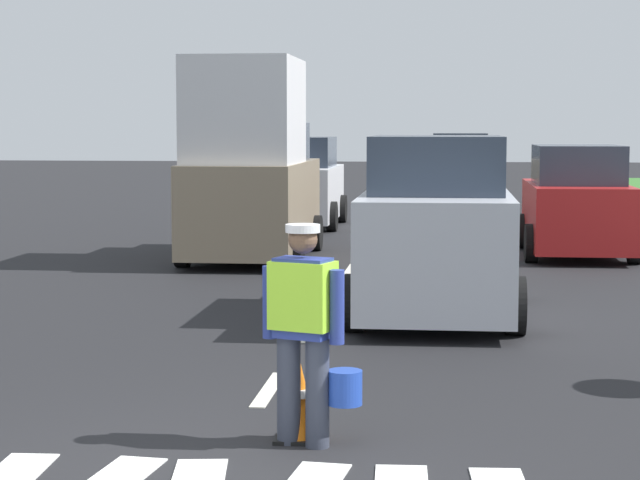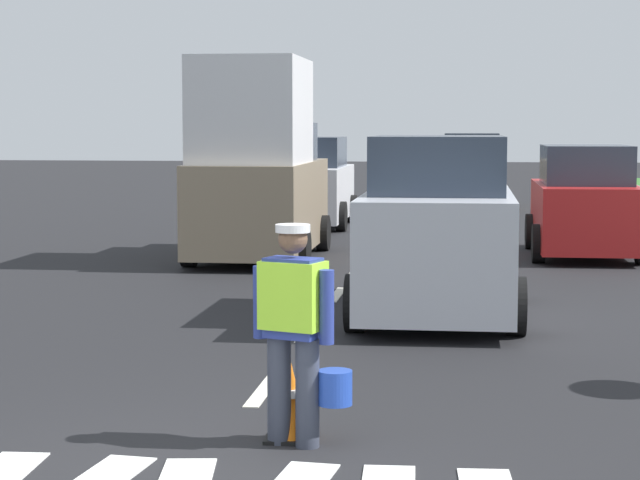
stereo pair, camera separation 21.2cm
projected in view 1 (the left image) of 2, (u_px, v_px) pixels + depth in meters
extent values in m
plane|color=black|center=(382.00, 223.00, 28.76)|extent=(96.00, 96.00, 0.00)
cube|color=silver|center=(269.00, 389.00, 10.65)|extent=(0.14, 1.40, 0.01)
cube|color=silver|center=(308.00, 332.00, 13.62)|extent=(0.14, 1.40, 0.01)
cube|color=silver|center=(333.00, 295.00, 16.59)|extent=(0.14, 1.40, 0.01)
cube|color=silver|center=(351.00, 269.00, 19.56)|extent=(0.14, 1.40, 0.01)
cube|color=silver|center=(364.00, 250.00, 22.52)|extent=(0.14, 1.40, 0.01)
cube|color=silver|center=(374.00, 235.00, 25.49)|extent=(0.14, 1.40, 0.01)
cube|color=silver|center=(381.00, 224.00, 28.46)|extent=(0.14, 1.40, 0.01)
cube|color=silver|center=(388.00, 214.00, 31.43)|extent=(0.14, 1.40, 0.01)
cube|color=silver|center=(393.00, 207.00, 34.39)|extent=(0.14, 1.40, 0.01)
cube|color=silver|center=(397.00, 200.00, 37.36)|extent=(0.14, 1.40, 0.01)
cube|color=silver|center=(401.00, 195.00, 40.33)|extent=(0.14, 1.40, 0.01)
cube|color=silver|center=(404.00, 190.00, 43.30)|extent=(0.14, 1.40, 0.01)
cube|color=silver|center=(407.00, 186.00, 46.27)|extent=(0.14, 1.40, 0.01)
cube|color=silver|center=(410.00, 182.00, 49.23)|extent=(0.14, 1.40, 0.01)
cube|color=silver|center=(412.00, 179.00, 52.20)|extent=(0.14, 1.40, 0.01)
cube|color=silver|center=(414.00, 176.00, 55.17)|extent=(0.14, 1.40, 0.01)
cylinder|color=#383D4C|center=(289.00, 390.00, 8.83)|extent=(0.18, 0.18, 0.82)
cylinder|color=#383D4C|center=(317.00, 393.00, 8.73)|extent=(0.18, 0.18, 0.82)
cube|color=navy|center=(303.00, 298.00, 8.71)|extent=(0.46, 0.36, 0.60)
cube|color=#A5EA33|center=(303.00, 295.00, 8.71)|extent=(0.53, 0.42, 0.51)
cylinder|color=navy|center=(270.00, 302.00, 8.84)|extent=(0.11, 0.11, 0.55)
cylinder|color=navy|center=(337.00, 307.00, 8.59)|extent=(0.11, 0.11, 0.55)
sphere|color=brown|center=(303.00, 239.00, 8.67)|extent=(0.22, 0.22, 0.22)
cylinder|color=silver|center=(303.00, 228.00, 8.66)|extent=(0.26, 0.26, 0.06)
cylinder|color=#2347B7|center=(345.00, 388.00, 8.74)|extent=(0.26, 0.26, 0.26)
cube|color=black|center=(299.00, 438.00, 8.96)|extent=(0.36, 0.36, 0.03)
cone|color=orange|center=(299.00, 396.00, 8.92)|extent=(0.30, 0.30, 0.62)
cylinder|color=white|center=(299.00, 392.00, 8.92)|extent=(0.20, 0.20, 0.06)
cube|color=gray|center=(253.00, 205.00, 21.04)|extent=(1.90, 4.60, 1.56)
cube|color=#2D3847|center=(260.00, 142.00, 21.73)|extent=(1.67, 1.61, 0.70)
cube|color=silver|center=(245.00, 111.00, 20.08)|extent=(1.80, 2.53, 1.80)
cylinder|color=black|center=(296.00, 249.00, 19.59)|extent=(0.22, 0.68, 0.68)
cylinder|color=black|center=(183.00, 247.00, 19.80)|extent=(0.22, 0.68, 0.68)
cylinder|color=black|center=(316.00, 233.00, 22.41)|extent=(0.22, 0.68, 0.68)
cylinder|color=black|center=(216.00, 232.00, 22.62)|extent=(0.22, 0.68, 0.68)
cube|color=gray|center=(460.00, 180.00, 33.72)|extent=(1.71, 3.93, 1.28)
cube|color=#2D3847|center=(460.00, 145.00, 33.53)|extent=(1.51, 2.16, 0.70)
cylinder|color=black|center=(430.00, 194.00, 35.07)|extent=(0.22, 0.68, 0.68)
cylinder|color=black|center=(489.00, 194.00, 34.88)|extent=(0.22, 0.68, 0.68)
cylinder|color=black|center=(428.00, 199.00, 32.66)|extent=(0.22, 0.68, 0.68)
cylinder|color=black|center=(492.00, 199.00, 32.47)|extent=(0.22, 0.68, 0.68)
cube|color=silver|center=(301.00, 193.00, 27.71)|extent=(1.70, 3.97, 1.23)
cube|color=#2D3847|center=(301.00, 152.00, 27.71)|extent=(1.49, 2.18, 0.70)
cylinder|color=black|center=(332.00, 216.00, 26.44)|extent=(0.22, 0.68, 0.68)
cylinder|color=black|center=(256.00, 216.00, 26.63)|extent=(0.22, 0.68, 0.68)
cylinder|color=black|center=(342.00, 209.00, 28.87)|extent=(0.22, 0.68, 0.68)
cylinder|color=black|center=(272.00, 208.00, 29.06)|extent=(0.22, 0.68, 0.68)
cube|color=silver|center=(436.00, 246.00, 14.80)|extent=(1.81, 4.35, 1.39)
cube|color=#2D3847|center=(437.00, 164.00, 14.59)|extent=(1.59, 2.39, 0.70)
cylinder|color=black|center=(370.00, 274.00, 16.28)|extent=(0.22, 0.68, 0.68)
cylinder|color=black|center=(505.00, 275.00, 16.08)|extent=(0.22, 0.68, 0.68)
cylinder|color=black|center=(355.00, 303.00, 13.62)|extent=(0.22, 0.68, 0.68)
cylinder|color=black|center=(516.00, 305.00, 13.41)|extent=(0.22, 0.68, 0.68)
cube|color=red|center=(576.00, 215.00, 21.50)|extent=(1.73, 3.82, 1.15)
cube|color=#2D3847|center=(578.00, 165.00, 21.32)|extent=(1.52, 2.10, 0.70)
cylinder|color=black|center=(523.00, 231.00, 22.81)|extent=(0.22, 0.68, 0.68)
cylinder|color=black|center=(616.00, 232.00, 22.62)|extent=(0.22, 0.68, 0.68)
cylinder|color=black|center=(531.00, 243.00, 20.47)|extent=(0.22, 0.68, 0.68)
cylinder|color=black|center=(635.00, 244.00, 20.28)|extent=(0.22, 0.68, 0.68)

